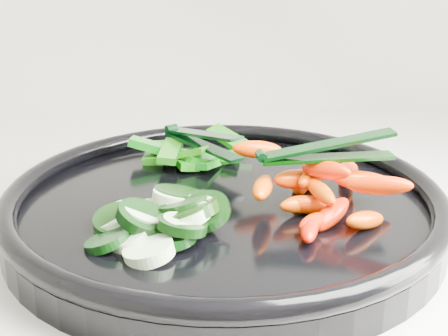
{
  "coord_description": "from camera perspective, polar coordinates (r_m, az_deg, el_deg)",
  "views": [
    {
      "loc": [
        -0.63,
        1.13,
        1.17
      ],
      "look_at": [
        -0.62,
        1.62,
        0.99
      ],
      "focal_mm": 50.0,
      "sensor_mm": 36.0,
      "label": 1
    }
  ],
  "objects": [
    {
      "name": "veggie_tray",
      "position": [
        0.54,
        0.0,
        -3.47
      ],
      "size": [
        0.45,
        0.45,
        0.04
      ],
      "color": "black",
      "rests_on": "counter"
    },
    {
      "name": "cucumber_pile",
      "position": [
        0.48,
        -5.85,
        -4.51
      ],
      "size": [
        0.11,
        0.13,
        0.04
      ],
      "color": "black",
      "rests_on": "veggie_tray"
    },
    {
      "name": "carrot_pile",
      "position": [
        0.52,
        8.75,
        -1.72
      ],
      "size": [
        0.14,
        0.15,
        0.05
      ],
      "color": "#EE1400",
      "rests_on": "veggie_tray"
    },
    {
      "name": "pepper_pile",
      "position": [
        0.62,
        -3.07,
        1.27
      ],
      "size": [
        0.12,
        0.1,
        0.04
      ],
      "color": "#09680D",
      "rests_on": "veggie_tray"
    },
    {
      "name": "tong_carrot",
      "position": [
        0.51,
        9.08,
        1.49
      ],
      "size": [
        0.11,
        0.03,
        0.02
      ],
      "color": "black",
      "rests_on": "carrot_pile"
    },
    {
      "name": "tong_pepper",
      "position": [
        0.61,
        -2.21,
        2.67
      ],
      "size": [
        0.08,
        0.1,
        0.02
      ],
      "color": "black",
      "rests_on": "pepper_pile"
    }
  ]
}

